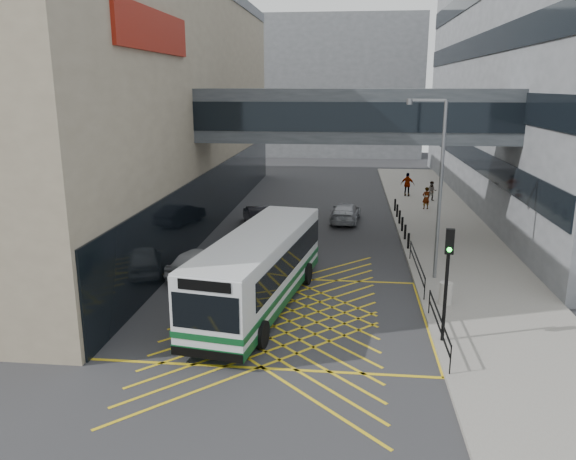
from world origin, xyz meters
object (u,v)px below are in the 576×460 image
(car_silver, at_px, (346,212))
(pedestrian_c, at_px, (408,185))
(car_dark, at_px, (258,216))
(traffic_light, at_px, (448,269))
(litter_bin, at_px, (446,293))
(bus, at_px, (260,268))
(street_lamp, at_px, (437,179))
(pedestrian_a, at_px, (426,198))
(car_white, at_px, (199,261))
(pedestrian_b, at_px, (432,191))

(car_silver, relative_size, pedestrian_c, 2.32)
(car_dark, relative_size, traffic_light, 1.05)
(car_silver, height_order, litter_bin, car_silver)
(bus, relative_size, litter_bin, 12.23)
(bus, height_order, street_lamp, street_lamp)
(street_lamp, distance_m, pedestrian_a, 16.36)
(car_white, xyz_separation_m, street_lamp, (11.34, 0.44, 4.25))
(bus, bearing_deg, pedestrian_c, 80.21)
(car_silver, distance_m, pedestrian_a, 7.25)
(bus, xyz_separation_m, pedestrian_a, (9.44, 19.91, -0.72))
(car_dark, bearing_deg, street_lamp, 117.42)
(litter_bin, bearing_deg, pedestrian_b, 83.69)
(car_white, height_order, pedestrian_a, pedestrian_a)
(traffic_light, distance_m, pedestrian_a, 23.19)
(bus, relative_size, car_dark, 2.62)
(street_lamp, xyz_separation_m, pedestrian_b, (2.63, 18.98, -4.01))
(traffic_light, distance_m, pedestrian_b, 26.47)
(car_silver, bearing_deg, litter_bin, 111.50)
(traffic_light, relative_size, pedestrian_a, 2.56)
(car_dark, relative_size, pedestrian_b, 2.81)
(traffic_light, bearing_deg, pedestrian_c, 93.98)
(car_white, relative_size, traffic_light, 1.04)
(car_white, height_order, car_silver, same)
(pedestrian_b, xyz_separation_m, pedestrian_c, (-1.76, 1.86, 0.19))
(bus, relative_size, car_white, 2.63)
(pedestrian_b, distance_m, pedestrian_c, 2.57)
(traffic_light, bearing_deg, bus, 163.46)
(car_dark, height_order, traffic_light, traffic_light)
(car_dark, xyz_separation_m, pedestrian_b, (12.72, 9.10, 0.25))
(pedestrian_b, bearing_deg, street_lamp, -95.85)
(litter_bin, bearing_deg, car_silver, 106.03)
(bus, relative_size, pedestrian_c, 5.97)
(pedestrian_b, bearing_deg, car_dark, -142.39)
(car_dark, bearing_deg, litter_bin, 109.23)
(litter_bin, xyz_separation_m, pedestrian_c, (0.72, 24.34, 0.50))
(car_white, xyz_separation_m, pedestrian_c, (12.20, 21.28, 0.43))
(car_silver, bearing_deg, car_white, 65.02)
(car_dark, xyz_separation_m, pedestrian_a, (11.84, 5.90, 0.29))
(bus, height_order, car_silver, bus)
(street_lamp, xyz_separation_m, pedestrian_c, (0.86, 20.84, -3.82))
(pedestrian_c, bearing_deg, litter_bin, 104.59)
(car_silver, xyz_separation_m, pedestrian_c, (5.08, 9.17, 0.43))
(street_lamp, height_order, pedestrian_b, street_lamp)
(car_silver, bearing_deg, bus, 83.07)
(car_white, distance_m, car_silver, 14.05)
(car_silver, relative_size, litter_bin, 4.76)
(car_white, xyz_separation_m, traffic_light, (10.79, -6.78, 2.22))
(car_silver, xyz_separation_m, pedestrian_b, (6.85, 7.31, 0.24))
(litter_bin, bearing_deg, traffic_light, -100.49)
(bus, bearing_deg, street_lamp, 37.32)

